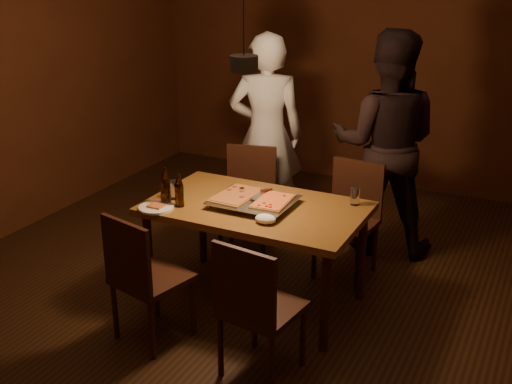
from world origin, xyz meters
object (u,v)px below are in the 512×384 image
at_px(beer_bottle_a, 165,186).
at_px(plate_slice, 156,207).
at_px(chair_near_right, 254,299).
at_px(beer_bottle_b, 179,190).
at_px(diner_dark, 385,144).
at_px(pendant_lamp, 244,62).
at_px(chair_far_left, 249,190).
at_px(chair_far_right, 351,208).
at_px(dining_table, 256,215).
at_px(pizza_tray, 253,202).
at_px(diner_white, 266,135).
at_px(chair_near_left, 141,269).

bearing_deg(beer_bottle_a, plate_slice, -97.09).
xyz_separation_m(chair_near_right, beer_bottle_b, (-0.87, 0.57, 0.33)).
relative_size(chair_near_right, beer_bottle_a, 1.79).
bearing_deg(diner_dark, pendant_lamp, 55.74).
bearing_deg(chair_near_right, beer_bottle_a, 157.35).
distance_m(chair_far_left, plate_slice, 1.14).
xyz_separation_m(chair_far_right, pendant_lamp, (-0.48, -0.88, 1.22)).
relative_size(dining_table, beer_bottle_a, 5.55).
height_order(plate_slice, pendant_lamp, pendant_lamp).
distance_m(pizza_tray, plate_slice, 0.67).
bearing_deg(dining_table, chair_far_left, 120.46).
xyz_separation_m(pizza_tray, diner_dark, (0.56, 1.29, 0.15)).
distance_m(chair_near_right, diner_white, 2.26).
bearing_deg(chair_far_right, chair_far_left, 4.83).
bearing_deg(chair_far_right, diner_dark, -95.27).
bearing_deg(diner_white, diner_dark, 158.92).
distance_m(chair_far_left, chair_near_right, 1.78).
bearing_deg(chair_far_left, diner_white, -96.11).
bearing_deg(beer_bottle_a, pendant_lamp, 13.33).
height_order(chair_far_right, plate_slice, chair_far_right).
height_order(chair_near_left, chair_near_right, same).
height_order(chair_far_left, beer_bottle_b, beer_bottle_b).
relative_size(chair_near_left, chair_near_right, 1.04).
distance_m(beer_bottle_a, pendant_lamp, 1.04).
bearing_deg(diner_white, plate_slice, 62.45).
bearing_deg(beer_bottle_b, pizza_tray, 27.69).
distance_m(chair_far_right, diner_white, 1.12).
bearing_deg(chair_near_left, plate_slice, 125.24).
bearing_deg(dining_table, pendant_lamp, -100.19).
relative_size(chair_far_left, pendant_lamp, 0.46).
bearing_deg(beer_bottle_b, diner_white, 91.54).
xyz_separation_m(pizza_tray, diner_white, (-0.49, 1.23, 0.12)).
relative_size(chair_near_right, diner_dark, 0.26).
bearing_deg(chair_near_right, beer_bottle_b, 154.02).
height_order(chair_near_right, plate_slice, chair_near_right).
bearing_deg(dining_table, beer_bottle_b, -151.95).
xyz_separation_m(chair_far_left, pizza_tray, (0.43, -0.76, 0.24)).
relative_size(pizza_tray, beer_bottle_a, 2.04).
bearing_deg(chair_near_right, chair_far_right, 95.59).
relative_size(dining_table, chair_near_right, 3.09).
xyz_separation_m(pizza_tray, pendant_lamp, (-0.01, -0.11, 0.99)).
relative_size(chair_far_right, plate_slice, 1.99).
relative_size(chair_far_right, beer_bottle_b, 2.06).
bearing_deg(diner_white, beer_bottle_b, 66.93).
bearing_deg(dining_table, chair_near_right, -64.12).
bearing_deg(chair_near_left, chair_near_right, 11.99).
xyz_separation_m(pizza_tray, beer_bottle_a, (-0.56, -0.24, 0.11)).
distance_m(chair_near_right, beer_bottle_a, 1.18).
bearing_deg(pendant_lamp, chair_near_right, -58.84).
height_order(chair_far_left, chair_far_right, same).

